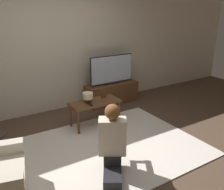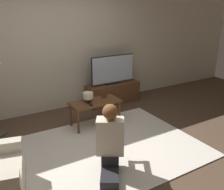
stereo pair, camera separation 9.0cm
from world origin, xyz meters
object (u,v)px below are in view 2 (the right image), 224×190
Objects in this scene: coffee_table at (95,104)px; person_kneeling at (110,140)px; table_lamp at (88,96)px; tv at (113,70)px.

person_kneeling reaches higher than coffee_table.
table_lamp reaches higher than coffee_table.
person_kneeling is 1.38m from table_lamp.
person_kneeling is at bearing -104.17° from table_lamp.
tv is at bearing -89.96° from person_kneeling.
table_lamp is (-0.95, -0.75, -0.20)m from tv.
tv is 2.48m from person_kneeling.
tv reaches higher than table_lamp.
coffee_table is at bearing -21.71° from table_lamp.
person_kneeling is at bearing -109.19° from coffee_table.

